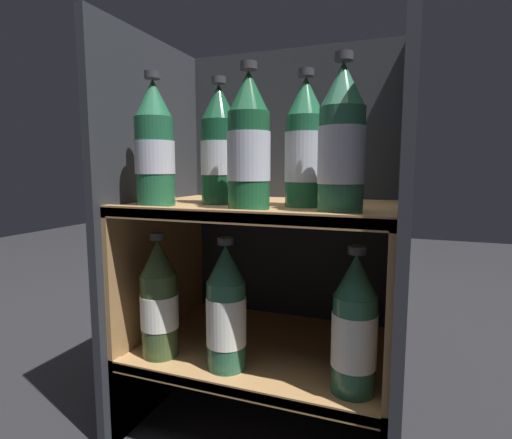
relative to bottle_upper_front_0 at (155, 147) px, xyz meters
The scene contains 13 objects.
fridge_back_wall 0.44m from the bottle_upper_front_0, 60.07° to the left, with size 0.60×0.02×0.90m, color #23262B.
fridge_side_left 0.25m from the bottle_upper_front_0, 126.17° to the left, with size 0.02×0.44×0.90m, color #23262B.
fridge_side_right 0.54m from the bottle_upper_front_0, 15.02° to the left, with size 0.02×0.44×0.90m, color #23262B.
shelf_lower 0.54m from the bottle_upper_front_0, 31.52° to the left, with size 0.56×0.40×0.19m.
shelf_upper 0.35m from the bottle_upper_front_0, 32.29° to the left, with size 0.56×0.40×0.52m.
bottle_upper_front_0 is the anchor object (origin of this frame).
bottle_upper_front_1 0.21m from the bottle_upper_front_0, ahead, with size 0.08×0.08×0.27m.
bottle_upper_front_2 0.38m from the bottle_upper_front_0, ahead, with size 0.08×0.08×0.27m.
bottle_upper_back_0 0.14m from the bottle_upper_front_0, 40.55° to the left, with size 0.08×0.08×0.27m.
bottle_upper_back_1 0.31m from the bottle_upper_front_0, 16.84° to the left, with size 0.08×0.08×0.27m.
bottle_lower_front_0 0.33m from the bottle_upper_front_0, behind, with size 0.08×0.08×0.27m.
bottle_lower_front_1 0.37m from the bottle_upper_front_0, ahead, with size 0.08×0.08×0.27m.
bottle_lower_front_2 0.53m from the bottle_upper_front_0, ahead, with size 0.08×0.08×0.27m.
Camera 1 is at (0.29, -0.64, 0.59)m, focal length 28.00 mm.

